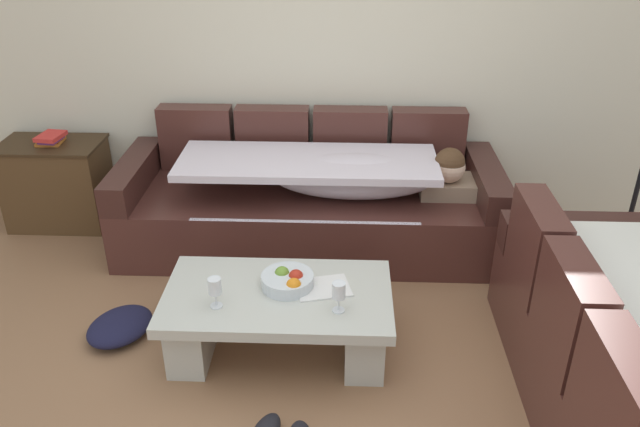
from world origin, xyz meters
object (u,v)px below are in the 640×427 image
object	(u,v)px
couch_along_wall	(316,201)
side_cabinet	(58,184)
wine_glass_near_left	(215,287)
fruit_bowl	(288,280)
couch_near_window	(640,373)
crumpled_garment	(120,326)
book_stack_on_cabinet	(51,139)
wine_glass_near_right	(339,292)
coffee_table	(278,314)
open_magazine	(323,288)

from	to	relation	value
couch_along_wall	side_cabinet	bearing A→B (deg)	173.34
wine_glass_near_left	fruit_bowl	bearing A→B (deg)	28.39
couch_near_window	crumpled_garment	bearing A→B (deg)	77.29
couch_near_window	book_stack_on_cabinet	xyz separation A→B (m)	(-3.43, 1.90, 0.34)
wine_glass_near_right	book_stack_on_cabinet	bearing A→B (deg)	143.28
couch_near_window	coffee_table	xyz separation A→B (m)	(-1.68, 0.50, -0.10)
open_magazine	book_stack_on_cabinet	size ratio (longest dim) A/B	1.28
wine_glass_near_left	crumpled_garment	world-z (taller)	wine_glass_near_left
couch_near_window	open_magazine	distance (m)	1.54
wine_glass_near_left	wine_glass_near_right	xyz separation A→B (m)	(0.62, -0.01, 0.00)
couch_near_window	book_stack_on_cabinet	size ratio (longest dim) A/B	9.23
wine_glass_near_left	open_magazine	distance (m)	0.57
open_magazine	book_stack_on_cabinet	xyz separation A→B (m)	(-1.99, 1.35, 0.29)
fruit_bowl	couch_along_wall	bearing A→B (deg)	85.32
wine_glass_near_left	side_cabinet	bearing A→B (deg)	133.78
side_cabinet	book_stack_on_cabinet	distance (m)	0.36
fruit_bowl	coffee_table	bearing A→B (deg)	-133.00
open_magazine	crumpled_garment	size ratio (longest dim) A/B	0.70
couch_along_wall	side_cabinet	world-z (taller)	couch_along_wall
couch_near_window	fruit_bowl	xyz separation A→B (m)	(-1.63, 0.55, 0.08)
couch_near_window	open_magazine	world-z (taller)	couch_near_window
couch_along_wall	book_stack_on_cabinet	size ratio (longest dim) A/B	11.74
wine_glass_near_left	wine_glass_near_right	world-z (taller)	same
couch_along_wall	open_magazine	size ratio (longest dim) A/B	9.21
couch_near_window	side_cabinet	bearing A→B (deg)	61.16
wine_glass_near_left	open_magazine	bearing A→B (deg)	18.49
couch_along_wall	coffee_table	xyz separation A→B (m)	(-0.14, -1.18, -0.09)
wine_glass_near_left	book_stack_on_cabinet	distance (m)	2.12
couch_along_wall	open_magazine	distance (m)	1.14
couch_along_wall	fruit_bowl	bearing A→B (deg)	-94.68
couch_near_window	wine_glass_near_right	bearing A→B (deg)	75.52
book_stack_on_cabinet	couch_near_window	bearing A→B (deg)	-28.93
couch_along_wall	wine_glass_near_right	xyz separation A→B (m)	(0.18, -1.33, 0.17)
fruit_bowl	wine_glass_near_left	bearing A→B (deg)	-151.61
fruit_bowl	wine_glass_near_right	size ratio (longest dim) A/B	1.69
wine_glass_near_right	fruit_bowl	bearing A→B (deg)	143.21
side_cabinet	fruit_bowl	bearing A→B (deg)	-36.48
coffee_table	side_cabinet	world-z (taller)	side_cabinet
coffee_table	wine_glass_near_left	distance (m)	0.41
open_magazine	side_cabinet	xyz separation A→B (m)	(-2.01, 1.36, -0.06)
wine_glass_near_left	book_stack_on_cabinet	world-z (taller)	book_stack_on_cabinet
coffee_table	crumpled_garment	distance (m)	0.94
book_stack_on_cabinet	fruit_bowl	bearing A→B (deg)	-36.71
wine_glass_near_right	side_cabinet	distance (m)	2.61
fruit_bowl	open_magazine	size ratio (longest dim) A/B	1.00
couch_along_wall	couch_near_window	size ratio (longest dim) A/B	1.27
open_magazine	crumpled_garment	distance (m)	1.20
wine_glass_near_right	book_stack_on_cabinet	distance (m)	2.59
coffee_table	book_stack_on_cabinet	xyz separation A→B (m)	(-1.75, 1.40, 0.44)
couch_near_window	fruit_bowl	bearing A→B (deg)	71.25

